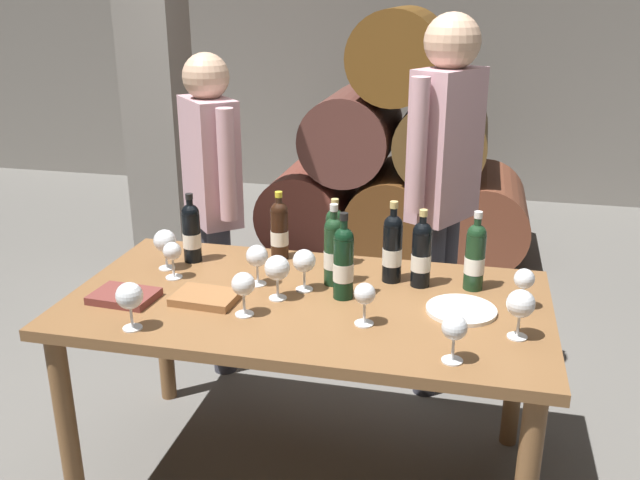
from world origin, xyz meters
name	(u,v)px	position (x,y,z in m)	size (l,w,h in m)	color
ground_plane	(309,474)	(0.00, 0.00, 0.00)	(14.00, 14.00, 0.00)	#66635E
cellar_back_wall	(422,37)	(0.00, 4.20, 1.40)	(10.00, 0.24, 2.80)	gray
barrel_stack	(396,160)	(0.00, 2.60, 0.66)	(1.86, 0.90, 1.69)	brown
stone_pillar	(157,80)	(-1.30, 1.60, 1.30)	(0.32, 0.32, 2.60)	gray
dining_table	(308,321)	(0.00, 0.00, 0.67)	(1.70, 0.90, 0.76)	brown
wine_bottle_0	(191,232)	(-0.54, 0.25, 0.88)	(0.07, 0.07, 0.28)	black
wine_bottle_1	(279,229)	(-0.21, 0.36, 0.88)	(0.07, 0.07, 0.28)	black
wine_bottle_2	(421,253)	(0.38, 0.21, 0.89)	(0.07, 0.07, 0.29)	black
wine_bottle_3	(334,250)	(0.06, 0.15, 0.89)	(0.07, 0.07, 0.31)	#19381E
wine_bottle_4	(335,237)	(0.03, 0.33, 0.88)	(0.07, 0.07, 0.27)	#19381E
wine_bottle_5	(343,262)	(0.12, 0.04, 0.90)	(0.07, 0.07, 0.32)	black
wine_bottle_6	(475,256)	(0.57, 0.22, 0.89)	(0.07, 0.07, 0.30)	#19381E
wine_bottle_7	(392,247)	(0.27, 0.23, 0.89)	(0.07, 0.07, 0.31)	black
wine_glass_0	(165,242)	(-0.61, 0.14, 0.87)	(0.09, 0.09, 0.16)	white
wine_glass_1	(243,285)	(-0.17, -0.18, 0.87)	(0.08, 0.08, 0.15)	white
wine_glass_2	(172,253)	(-0.54, 0.06, 0.86)	(0.07, 0.07, 0.14)	white
wine_glass_3	(257,257)	(-0.21, 0.08, 0.87)	(0.08, 0.08, 0.16)	white
wine_glass_4	(521,305)	(0.72, -0.14, 0.87)	(0.09, 0.09, 0.16)	white
wine_glass_5	(129,297)	(-0.50, -0.36, 0.87)	(0.09, 0.09, 0.16)	white
wine_glass_6	(365,295)	(0.23, -0.16, 0.86)	(0.07, 0.07, 0.15)	white
wine_glass_7	(524,281)	(0.74, 0.09, 0.86)	(0.07, 0.07, 0.14)	white
wine_glass_8	(454,329)	(0.53, -0.34, 0.87)	(0.08, 0.08, 0.15)	white
wine_glass_9	(277,269)	(-0.10, -0.03, 0.87)	(0.09, 0.09, 0.16)	white
wine_glass_10	(304,262)	(-0.03, 0.07, 0.87)	(0.08, 0.08, 0.16)	white
tasting_notebook	(206,297)	(-0.34, -0.11, 0.77)	(0.22, 0.16, 0.03)	#936038
leather_ledger	(124,296)	(-0.63, -0.16, 0.77)	(0.22, 0.16, 0.03)	brown
serving_plate	(461,310)	(0.54, 0.01, 0.77)	(0.24, 0.24, 0.01)	white
sommelier_presenting	(444,176)	(0.42, 0.75, 1.04)	(0.31, 0.44, 1.72)	#383842
taster_seated_left	(212,190)	(-0.63, 0.72, 0.92)	(0.35, 0.39, 1.54)	#383842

